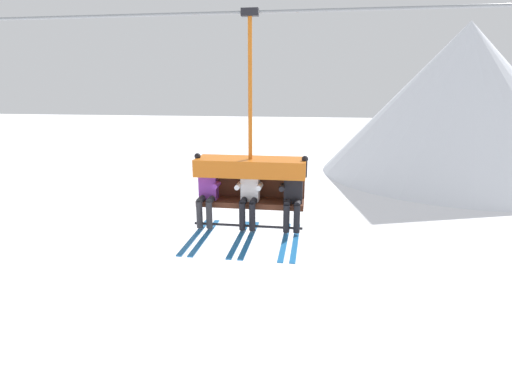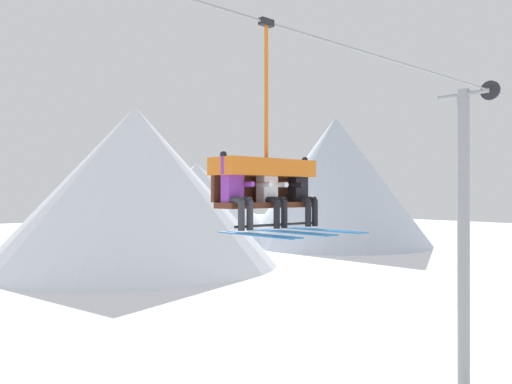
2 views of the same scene
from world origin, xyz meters
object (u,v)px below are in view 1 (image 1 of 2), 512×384
Objects in this scene: chairlift_chair at (251,173)px; skier_purple at (207,191)px; skier_black at (293,194)px; skier_white at (249,193)px.

chairlift_chair reaches higher than skier_purple.
chairlift_chair is at bearing 15.49° from skier_purple.
skier_purple is 1.00× the size of skier_black.
skier_purple is 1.54m from skier_black.
skier_white is (0.77, -0.01, -0.02)m from skier_purple.
skier_black is (0.77, -0.21, -0.31)m from chairlift_chair.
chairlift_chair is at bearing 164.51° from skier_black.
skier_white is 0.77m from skier_black.
skier_purple is (-0.77, -0.21, -0.31)m from chairlift_chair.
skier_white is at bearing -0.51° from skier_purple.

